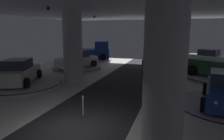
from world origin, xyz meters
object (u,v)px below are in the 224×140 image
at_px(display_platform_mid_left, 20,85).
at_px(display_car_deep_right, 207,58).
at_px(column_left, 73,47).
at_px(display_platform_deep_left, 89,60).
at_px(display_car_far_left, 77,60).
at_px(column_right, 165,69).
at_px(visitor_walking_near, 143,65).
at_px(pickup_truck_deep_left, 92,52).
at_px(display_platform_far_right, 220,78).
at_px(display_car_mid_left, 19,72).
at_px(display_platform_far_left, 77,69).
at_px(display_platform_deep_right, 206,66).

relative_size(display_platform_mid_left, display_car_deep_right, 1.29).
relative_size(column_left, display_platform_deep_left, 0.94).
distance_m(column_left, display_car_far_left, 5.06).
relative_size(column_right, display_car_deep_right, 1.21).
height_order(display_platform_mid_left, visitor_walking_near, visitor_walking_near).
xyz_separation_m(pickup_truck_deep_left, display_platform_far_right, (14.16, -6.16, -1.10)).
bearing_deg(display_platform_deep_left, column_left, -72.45).
relative_size(column_right, display_platform_mid_left, 0.94).
height_order(column_right, display_platform_deep_left, column_right).
bearing_deg(column_right, column_left, 134.44).
distance_m(pickup_truck_deep_left, display_platform_far_right, 15.48).
xyz_separation_m(display_car_far_left, display_car_deep_right, (12.88, 6.15, -0.02)).
bearing_deg(column_right, display_car_far_left, 128.14).
bearing_deg(display_platform_far_right, display_car_mid_left, -153.80).
xyz_separation_m(display_car_mid_left, display_platform_far_left, (0.92, 7.07, -0.92)).
distance_m(column_left, display_car_mid_left, 4.30).
bearing_deg(column_left, display_car_mid_left, -136.45).
bearing_deg(display_car_deep_right, display_platform_deep_right, 153.36).
bearing_deg(display_car_mid_left, display_car_deep_right, 43.79).
height_order(display_platform_far_left, display_car_far_left, display_car_far_left).
bearing_deg(display_platform_mid_left, pickup_truck_deep_left, 90.23).
xyz_separation_m(column_left, display_platform_deep_left, (-3.25, 10.27, -2.58)).
bearing_deg(display_platform_deep_left, pickup_truck_deep_left, 17.06).
xyz_separation_m(display_platform_mid_left, display_car_mid_left, (0.01, -0.03, 0.91)).
bearing_deg(display_platform_deep_left, display_car_mid_left, -88.37).
bearing_deg(display_platform_deep_right, column_right, -100.92).
height_order(display_platform_mid_left, display_platform_deep_left, display_platform_mid_left).
bearing_deg(display_platform_deep_left, display_platform_deep_right, 1.01).
bearing_deg(display_platform_far_left, display_car_deep_right, 25.59).
distance_m(display_platform_deep_left, display_platform_far_right, 15.69).
relative_size(display_car_mid_left, display_platform_deep_right, 0.98).
xyz_separation_m(display_platform_deep_left, pickup_truck_deep_left, (0.31, 0.09, 1.07)).
relative_size(column_right, display_platform_far_right, 0.97).
distance_m(column_left, display_platform_far_right, 12.26).
bearing_deg(column_left, display_platform_far_left, 114.32).
distance_m(display_platform_far_left, display_platform_deep_right, 14.28).
height_order(display_car_mid_left, pickup_truck_deep_left, pickup_truck_deep_left).
relative_size(column_left, display_car_far_left, 1.20).
distance_m(display_platform_far_left, pickup_truck_deep_left, 6.21).
distance_m(display_car_deep_right, visitor_walking_near, 8.83).
height_order(display_platform_deep_right, pickup_truck_deep_left, pickup_truck_deep_left).
relative_size(display_car_far_left, display_car_deep_right, 1.00).
relative_size(column_right, pickup_truck_deep_left, 0.97).
height_order(column_right, display_platform_mid_left, column_right).
bearing_deg(display_platform_far_right, display_platform_deep_left, 157.25).
bearing_deg(column_left, display_platform_mid_left, -136.87).
relative_size(column_left, display_platform_far_left, 1.12).
bearing_deg(display_car_deep_right, display_platform_far_right, -87.43).
bearing_deg(visitor_walking_near, column_right, -77.73).
xyz_separation_m(column_left, visitor_walking_near, (4.89, 4.07, -1.84)).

